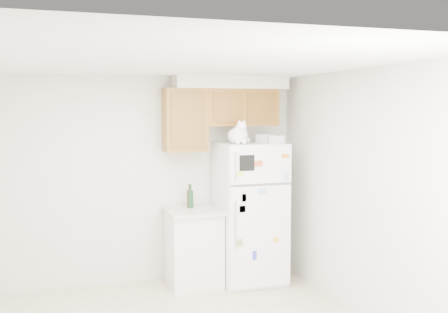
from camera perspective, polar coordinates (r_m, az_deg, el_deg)
name	(u,v)px	position (r m, az deg, el deg)	size (l,w,h in m)	color
room_shell	(184,158)	(4.67, -4.34, -0.13)	(3.84, 4.04, 2.52)	silver
refrigerator	(250,213)	(6.40, 2.85, -6.12)	(0.76, 0.78, 1.70)	white
base_counter	(194,247)	(6.36, -3.32, -9.79)	(0.64, 0.64, 0.92)	white
cat	(239,135)	(6.11, 1.61, 2.40)	(0.28, 0.41, 0.29)	white
storage_box_back	(264,138)	(6.41, 4.43, 2.00)	(0.18, 0.13, 0.10)	white
storage_box_front	(277,139)	(6.26, 5.77, 1.86)	(0.15, 0.11, 0.09)	white
bottle_green	(191,196)	(6.31, -3.66, -4.30)	(0.07, 0.07, 0.29)	#19381E
bottle_amber	(189,196)	(6.36, -3.79, -4.27)	(0.07, 0.07, 0.28)	#593814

